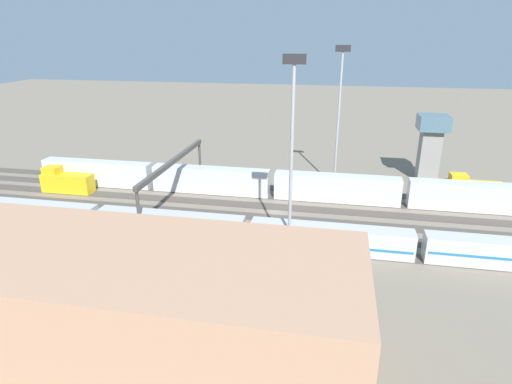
# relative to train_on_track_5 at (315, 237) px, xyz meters

# --- Properties ---
(ground_plane) EXTENTS (400.00, 400.00, 0.00)m
(ground_plane) POSITION_rel_train_on_track_5_xyz_m (7.89, -12.50, -2.05)
(ground_plane) COLOR #756B5B
(track_bed_0) EXTENTS (140.00, 2.80, 0.12)m
(track_bed_0) POSITION_rel_train_on_track_5_xyz_m (7.89, -25.00, -1.99)
(track_bed_0) COLOR #4C443D
(track_bed_0) RESTS_ON ground_plane
(track_bed_1) EXTENTS (140.00, 2.80, 0.12)m
(track_bed_1) POSITION_rel_train_on_track_5_xyz_m (7.89, -20.00, -1.99)
(track_bed_1) COLOR #4C443D
(track_bed_1) RESTS_ON ground_plane
(track_bed_2) EXTENTS (140.00, 2.80, 0.12)m
(track_bed_2) POSITION_rel_train_on_track_5_xyz_m (7.89, -15.00, -1.99)
(track_bed_2) COLOR #4C443D
(track_bed_2) RESTS_ON ground_plane
(track_bed_3) EXTENTS (140.00, 2.80, 0.12)m
(track_bed_3) POSITION_rel_train_on_track_5_xyz_m (7.89, -10.00, -1.99)
(track_bed_3) COLOR #4C443D
(track_bed_3) RESTS_ON ground_plane
(track_bed_4) EXTENTS (140.00, 2.80, 0.12)m
(track_bed_4) POSITION_rel_train_on_track_5_xyz_m (7.89, -5.00, -1.99)
(track_bed_4) COLOR #3D3833
(track_bed_4) RESTS_ON ground_plane
(track_bed_5) EXTENTS (140.00, 2.80, 0.12)m
(track_bed_5) POSITION_rel_train_on_track_5_xyz_m (7.89, 0.00, -1.99)
(track_bed_5) COLOR #4C443D
(track_bed_5) RESTS_ON ground_plane
(train_on_track_5) EXTENTS (114.80, 3.06, 4.40)m
(train_on_track_5) POSITION_rel_train_on_track_5_xyz_m (0.00, 0.00, 0.00)
(train_on_track_5) COLOR black
(train_on_track_5) RESTS_ON ground_plane
(train_on_track_0) EXTENTS (10.00, 3.00, 5.00)m
(train_on_track_0) POSITION_rel_train_on_track_5_xyz_m (-27.55, -25.00, 0.10)
(train_on_track_0) COLOR gold
(train_on_track_0) RESTS_ON ground_plane
(train_on_track_1) EXTENTS (95.60, 3.00, 5.00)m
(train_on_track_1) POSITION_rel_train_on_track_5_xyz_m (9.43, -20.00, 0.57)
(train_on_track_1) COLOR silver
(train_on_track_1) RESTS_ON ground_plane
(train_on_track_2) EXTENTS (10.00, 3.00, 5.00)m
(train_on_track_2) POSITION_rel_train_on_track_5_xyz_m (49.62, -15.00, 0.10)
(train_on_track_2) COLOR gold
(train_on_track_2) RESTS_ON ground_plane
(light_mast_0) EXTENTS (2.80, 0.70, 27.55)m
(light_mast_0) POSITION_rel_train_on_track_5_xyz_m (-2.17, -28.52, 15.47)
(light_mast_0) COLOR #9EA0A5
(light_mast_0) RESTS_ON ground_plane
(light_mast_1) EXTENTS (2.80, 0.70, 27.25)m
(light_mast_1) POSITION_rel_train_on_track_5_xyz_m (3.52, 2.60, 15.30)
(light_mast_1) COLOR #9EA0A5
(light_mast_1) RESTS_ON ground_plane
(signal_gantry) EXTENTS (0.70, 30.00, 8.80)m
(signal_gantry) POSITION_rel_train_on_track_5_xyz_m (25.99, -12.50, 5.50)
(signal_gantry) COLOR #4C4742
(signal_gantry) RESTS_ON ground_plane
(maintenance_shed) EXTENTS (43.73, 16.12, 11.57)m
(maintenance_shed) POSITION_rel_train_on_track_5_xyz_m (16.30, 25.31, 3.73)
(maintenance_shed) COLOR tan
(maintenance_shed) RESTS_ON ground_plane
(control_tower) EXTENTS (6.00, 6.00, 13.84)m
(control_tower) POSITION_rel_train_on_track_5_xyz_m (-21.45, -36.56, 6.02)
(control_tower) COLOR gray
(control_tower) RESTS_ON ground_plane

